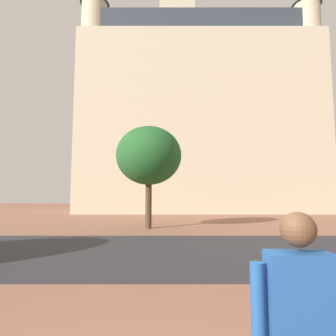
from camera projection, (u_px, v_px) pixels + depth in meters
name	position (u px, v px, depth m)	size (l,w,h in m)	color
ground_plane	(160.00, 241.00, 11.46)	(120.00, 120.00, 0.00)	#93604C
street_asphalt_strip	(158.00, 251.00, 9.49)	(120.00, 7.22, 0.00)	#2D2D33
landmark_building	(195.00, 116.00, 34.69)	(26.74, 12.03, 37.19)	beige
tree_curb_far	(148.00, 156.00, 16.42)	(3.77, 3.77, 5.85)	#4C3823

